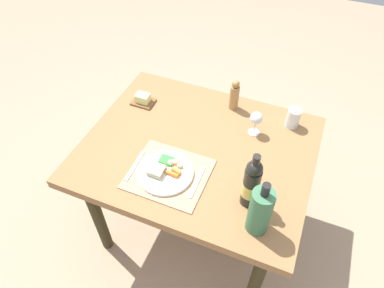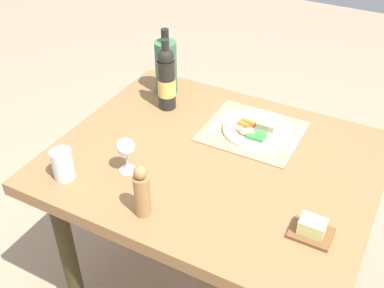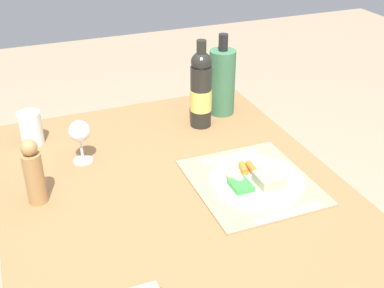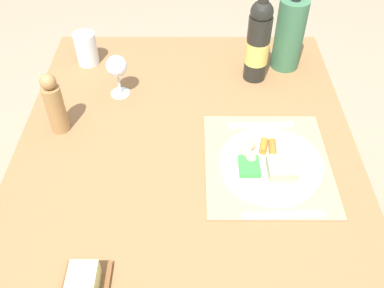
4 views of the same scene
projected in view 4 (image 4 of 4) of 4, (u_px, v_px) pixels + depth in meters
name	position (u px, v px, depth m)	size (l,w,h in m)	color
ground_plane	(188.00, 279.00, 1.76)	(8.00, 8.00, 0.00)	tan
dining_table	(187.00, 169.00, 1.28)	(1.19, 0.97, 0.78)	olive
placemat	(267.00, 163.00, 1.16)	(0.38, 0.34, 0.01)	tan
dinner_plate	(270.00, 164.00, 1.14)	(0.28, 0.28, 0.05)	white
fork	(284.00, 215.00, 1.03)	(0.02, 0.20, 0.01)	silver
knife	(261.00, 125.00, 1.26)	(0.02, 0.19, 0.01)	silver
pepper_mill	(55.00, 105.00, 1.20)	(0.05, 0.05, 0.19)	#A97D47
butter_dish	(84.00, 286.00, 0.88)	(0.13, 0.10, 0.06)	brown
cooler_bottle	(290.00, 33.00, 1.41)	(0.10, 0.10, 0.30)	#3C714B
water_tumbler	(87.00, 50.00, 1.47)	(0.07, 0.07, 0.11)	silver
wine_glass	(117.00, 68.00, 1.31)	(0.07, 0.07, 0.14)	white
wine_bottle	(258.00, 42.00, 1.35)	(0.08, 0.08, 0.32)	black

